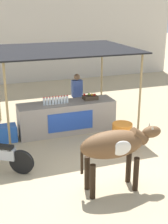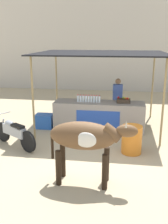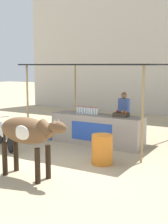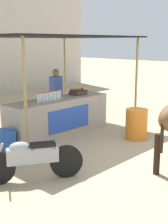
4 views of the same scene
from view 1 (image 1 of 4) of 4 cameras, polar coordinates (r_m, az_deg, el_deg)
name	(u,v)px [view 1 (image 1 of 4)]	position (r m, az deg, el deg)	size (l,w,h in m)	color
ground_plane	(92,163)	(8.04, 1.47, -9.30)	(60.00, 60.00, 0.00)	tan
building_wall_far	(24,16)	(16.04, -10.91, 16.81)	(16.00, 0.50, 6.45)	beige
stall_counter	(67,117)	(9.74, -3.15, -0.93)	(3.00, 0.82, 0.96)	#9E9389
stall_awning	(63,52)	(9.53, -3.90, 10.92)	(4.20, 3.20, 2.56)	black
water_bottle_row	(56,100)	(9.42, -5.18, 2.12)	(0.79, 0.07, 0.25)	silver
fruit_crate	(90,97)	(9.86, 1.17, 2.72)	(0.44, 0.32, 0.18)	#3F3326
vendor_behind_counter	(77,97)	(10.47, -1.27, 2.69)	(0.34, 0.22, 1.65)	#383842
cooler_box	(6,133)	(9.42, -14.03, -3.81)	(0.60, 0.44, 0.48)	blue
water_barrel	(122,137)	(8.63, 6.94, -4.51)	(0.55, 0.55, 0.77)	orange
cow	(115,146)	(6.56, 5.76, -6.22)	(1.83, 0.57, 1.44)	brown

